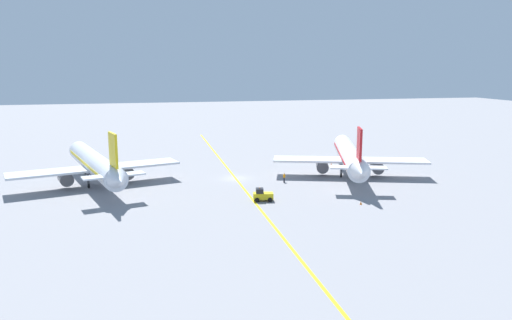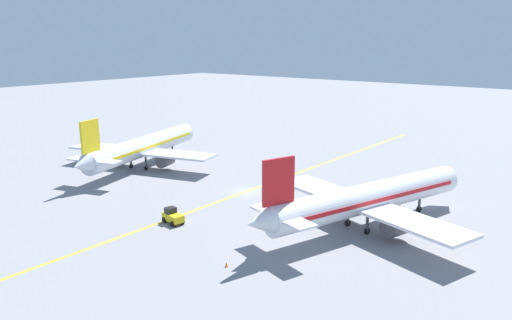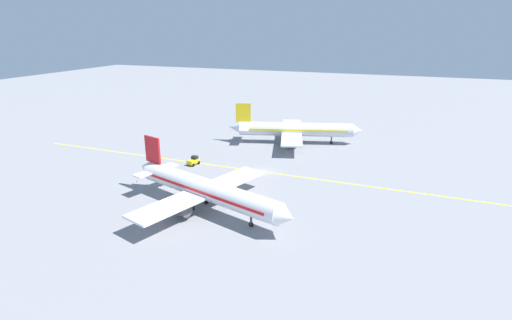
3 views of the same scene
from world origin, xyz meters
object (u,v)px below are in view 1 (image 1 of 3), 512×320
Objects in this scene: traffic_cone_near_nose at (331,164)px; baggage_tug_white at (263,195)px; ground_crew_worker at (284,177)px; airplane_adjacent_stand at (350,156)px; traffic_cone_mid_apron at (361,203)px; airplane_at_gate at (95,164)px.

baggage_tug_white is at bearing -131.27° from traffic_cone_near_nose.
traffic_cone_near_nose is at bearing 48.73° from baggage_tug_white.
airplane_adjacent_stand is at bearing 10.20° from ground_crew_worker.
baggage_tug_white is at bearing -121.09° from ground_crew_worker.
traffic_cone_mid_apron is at bearing -67.24° from ground_crew_worker.
traffic_cone_mid_apron is (-6.80, -28.59, 0.00)m from traffic_cone_near_nose.
traffic_cone_near_nose is at bearing 41.54° from ground_crew_worker.
airplane_adjacent_stand reaches higher than ground_crew_worker.
airplane_at_gate reaches higher than traffic_cone_mid_apron.
airplane_adjacent_stand is at bearing -92.38° from traffic_cone_near_nose.
airplane_at_gate is at bearing 176.26° from airplane_adjacent_stand.
airplane_at_gate is 46.24m from traffic_cone_near_nose.
airplane_adjacent_stand reaches higher than traffic_cone_near_nose.
baggage_tug_white is 5.86× the size of traffic_cone_mid_apron.
baggage_tug_white reaches higher than ground_crew_worker.
airplane_adjacent_stand is 10.76× the size of baggage_tug_white.
traffic_cone_near_nose is 29.38m from traffic_cone_mid_apron.
traffic_cone_near_nose is at bearing 87.62° from airplane_adjacent_stand.
airplane_at_gate is 63.54× the size of traffic_cone_mid_apron.
baggage_tug_white is (25.23, -16.43, -2.81)m from airplane_at_gate.
airplane_at_gate reaches higher than traffic_cone_near_nose.
airplane_adjacent_stand is at bearing -3.74° from airplane_at_gate.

